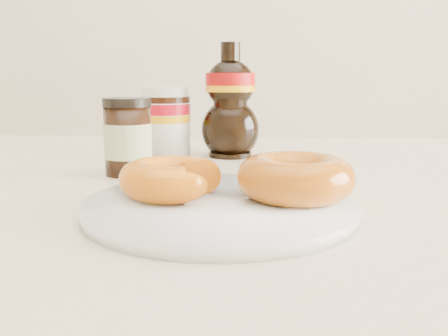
# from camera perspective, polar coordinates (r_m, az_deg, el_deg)

# --- Properties ---
(dining_table) EXTENTS (1.40, 0.90, 0.75)m
(dining_table) POSITION_cam_1_polar(r_m,az_deg,el_deg) (0.65, -4.86, -8.58)
(dining_table) COLOR beige
(dining_table) RESTS_ON ground
(plate) EXTENTS (0.26, 0.26, 0.01)m
(plate) POSITION_cam_1_polar(r_m,az_deg,el_deg) (0.48, -0.42, -4.39)
(plate) COLOR white
(plate) RESTS_ON dining_table
(donut_bitten) EXTENTS (0.13, 0.13, 0.04)m
(donut_bitten) POSITION_cam_1_polar(r_m,az_deg,el_deg) (0.49, -6.09, -1.19)
(donut_bitten) COLOR #CD500B
(donut_bitten) RESTS_ON plate
(donut_whole) EXTENTS (0.14, 0.14, 0.04)m
(donut_whole) POSITION_cam_1_polar(r_m,az_deg,el_deg) (0.49, 8.17, -1.05)
(donut_whole) COLOR #A9430A
(donut_whole) RESTS_ON plate
(nutella_jar) EXTENTS (0.08, 0.08, 0.11)m
(nutella_jar) POSITION_cam_1_polar(r_m,az_deg,el_deg) (0.82, -6.68, 5.61)
(nutella_jar) COLOR white
(nutella_jar) RESTS_ON dining_table
(syrup_bottle) EXTENTS (0.12, 0.11, 0.18)m
(syrup_bottle) POSITION_cam_1_polar(r_m,az_deg,el_deg) (0.80, 0.72, 7.73)
(syrup_bottle) COLOR black
(syrup_bottle) RESTS_ON dining_table
(dark_jar) EXTENTS (0.06, 0.06, 0.10)m
(dark_jar) POSITION_cam_1_polar(r_m,az_deg,el_deg) (0.67, -10.93, 3.45)
(dark_jar) COLOR black
(dark_jar) RESTS_ON dining_table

